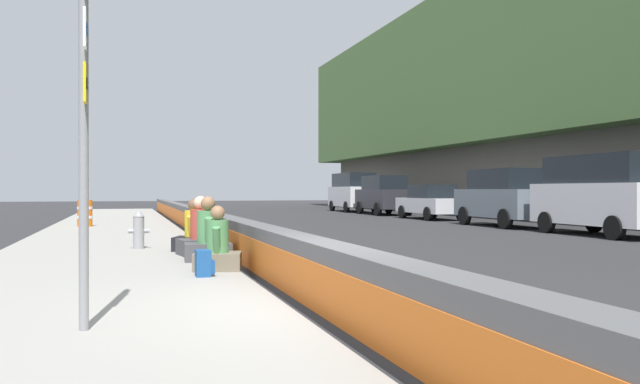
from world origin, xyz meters
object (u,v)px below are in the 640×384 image
(parked_car_far, at_px, (384,194))
(seated_person_foreground, at_px, (218,250))
(seated_person_middle, at_px, (208,240))
(construction_barrel, at_px, (85,213))
(parked_car_fourth, at_px, (505,197))
(seated_person_rear, at_px, (200,236))
(route_sign_post, at_px, (84,107))
(parked_car_farther, at_px, (353,191))
(parked_car_midline, at_px, (431,202))
(fire_hydrant, at_px, (139,229))
(backpack, at_px, (204,263))
(parked_car_third, at_px, (604,193))
(seated_person_far, at_px, (194,234))

(parked_car_far, bearing_deg, seated_person_foreground, 152.11)
(seated_person_middle, distance_m, construction_barrel, 12.94)
(parked_car_fourth, bearing_deg, seated_person_foreground, 132.40)
(construction_barrel, distance_m, parked_car_far, 18.99)
(seated_person_rear, height_order, parked_car_far, parked_car_far)
(construction_barrel, bearing_deg, route_sign_post, -176.76)
(parked_car_farther, bearing_deg, construction_barrel, 135.14)
(parked_car_fourth, relative_size, parked_car_midline, 1.07)
(construction_barrel, relative_size, parked_car_midline, 0.21)
(seated_person_rear, distance_m, parked_car_far, 25.52)
(seated_person_middle, bearing_deg, route_sign_post, 162.18)
(fire_hydrant, distance_m, construction_barrel, 9.89)
(seated_person_foreground, relative_size, parked_car_farther, 0.21)
(seated_person_middle, height_order, backpack, seated_person_middle)
(backpack, height_order, parked_car_third, parked_car_third)
(seated_person_far, xyz_separation_m, parked_car_fourth, (8.25, -12.97, 0.69))
(seated_person_far, xyz_separation_m, parked_car_third, (2.81, -13.08, 0.86))
(seated_person_far, xyz_separation_m, parked_car_far, (21.00, -13.03, 0.69))
(seated_person_middle, xyz_separation_m, parked_car_midline, (16.88, -12.96, 0.35))
(parked_car_midline, bearing_deg, route_sign_post, 146.80)
(parked_car_third, distance_m, parked_car_midline, 12.01)
(seated_person_rear, bearing_deg, parked_car_far, -30.61)
(backpack, xyz_separation_m, construction_barrel, (14.83, 2.55, 0.28))
(seated_person_far, height_order, parked_car_midline, parked_car_midline)
(route_sign_post, height_order, parked_car_fourth, route_sign_post)
(route_sign_post, bearing_deg, seated_person_far, -12.87)
(seated_person_far, relative_size, parked_car_far, 0.23)
(seated_person_foreground, bearing_deg, parked_car_fourth, -47.60)
(construction_barrel, bearing_deg, fire_hydrant, -170.17)
(fire_hydrant, bearing_deg, seated_person_far, -125.50)
(backpack, bearing_deg, seated_person_far, -3.63)
(construction_barrel, height_order, parked_car_far, parked_car_far)
(fire_hydrant, distance_m, parked_car_midline, 19.91)
(seated_person_foreground, xyz_separation_m, parked_car_third, (6.37, -13.04, 0.88))
(seated_person_rear, distance_m, parked_car_midline, 20.43)
(seated_person_foreground, distance_m, parked_car_farther, 32.81)
(seated_person_middle, relative_size, parked_car_third, 0.23)
(seated_person_foreground, height_order, backpack, seated_person_foreground)
(parked_car_third, bearing_deg, parked_car_midline, 0.29)
(seated_person_rear, bearing_deg, parked_car_fourth, -54.53)
(fire_hydrant, relative_size, construction_barrel, 0.93)
(fire_hydrant, relative_size, parked_car_third, 0.17)
(parked_car_third, height_order, parked_car_fourth, parked_car_third)
(parked_car_fourth, bearing_deg, parked_car_farther, -0.36)
(route_sign_post, xyz_separation_m, parked_car_fourth, (16.05, -14.75, -1.05))
(seated_person_foreground, distance_m, seated_person_far, 3.56)
(seated_person_foreground, distance_m, backpack, 0.80)
(parked_car_third, height_order, parked_car_midline, parked_car_third)
(seated_person_rear, distance_m, seated_person_far, 0.96)
(seated_person_rear, relative_size, construction_barrel, 1.25)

